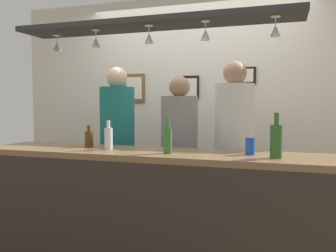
# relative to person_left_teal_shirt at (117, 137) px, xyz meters

# --- Properties ---
(back_wall) EXTENTS (4.40, 0.06, 2.60)m
(back_wall) POSITION_rel_person_left_teal_shirt_xyz_m (0.59, 0.79, 0.25)
(back_wall) COLOR silver
(back_wall) RESTS_ON ground_plane
(bar_counter) EXTENTS (2.70, 0.55, 1.03)m
(bar_counter) POSITION_rel_person_left_teal_shirt_xyz_m (0.59, -0.81, -0.36)
(bar_counter) COLOR brown
(bar_counter) RESTS_ON ground_plane
(overhead_glass_rack) EXTENTS (2.20, 0.36, 0.04)m
(overhead_glass_rack) POSITION_rel_person_left_teal_shirt_xyz_m (0.59, -0.61, 0.93)
(overhead_glass_rack) COLOR black
(hanging_wineglass_far_left) EXTENTS (0.07, 0.07, 0.13)m
(hanging_wineglass_far_left) POSITION_rel_person_left_teal_shirt_xyz_m (-0.29, -0.54, 0.82)
(hanging_wineglass_far_left) COLOR silver
(hanging_wineglass_far_left) RESTS_ON overhead_glass_rack
(hanging_wineglass_left) EXTENTS (0.07, 0.07, 0.13)m
(hanging_wineglass_left) POSITION_rel_person_left_teal_shirt_xyz_m (0.13, -0.63, 0.82)
(hanging_wineglass_left) COLOR silver
(hanging_wineglass_left) RESTS_ON overhead_glass_rack
(hanging_wineglass_center_left) EXTENTS (0.07, 0.07, 0.13)m
(hanging_wineglass_center_left) POSITION_rel_person_left_teal_shirt_xyz_m (0.59, -0.66, 0.82)
(hanging_wineglass_center_left) COLOR silver
(hanging_wineglass_center_left) RESTS_ON overhead_glass_rack
(hanging_wineglass_center) EXTENTS (0.07, 0.07, 0.13)m
(hanging_wineglass_center) POSITION_rel_person_left_teal_shirt_xyz_m (1.02, -0.67, 0.82)
(hanging_wineglass_center) COLOR silver
(hanging_wineglass_center) RESTS_ON overhead_glass_rack
(hanging_wineglass_center_right) EXTENTS (0.07, 0.07, 0.13)m
(hanging_wineglass_center_right) POSITION_rel_person_left_teal_shirt_xyz_m (1.49, -0.65, 0.82)
(hanging_wineglass_center_right) COLOR silver
(hanging_wineglass_center_right) RESTS_ON overhead_glass_rack
(person_left_teal_shirt) EXTENTS (0.34, 0.34, 1.74)m
(person_left_teal_shirt) POSITION_rel_person_left_teal_shirt_xyz_m (0.00, 0.00, 0.00)
(person_left_teal_shirt) COLOR #2D334C
(person_left_teal_shirt) RESTS_ON ground_plane
(person_middle_grey_shirt) EXTENTS (0.34, 0.34, 1.64)m
(person_middle_grey_shirt) POSITION_rel_person_left_teal_shirt_xyz_m (0.64, 0.00, -0.07)
(person_middle_grey_shirt) COLOR #2D334C
(person_middle_grey_shirt) RESTS_ON ground_plane
(person_right_white_patterned_shirt) EXTENTS (0.34, 0.34, 1.76)m
(person_right_white_patterned_shirt) POSITION_rel_person_left_teal_shirt_xyz_m (1.14, 0.00, 0.01)
(person_right_white_patterned_shirt) COLOR #2D334C
(person_right_white_patterned_shirt) RESTS_ON ground_plane
(bottle_beer_green_import) EXTENTS (0.06, 0.06, 0.26)m
(bottle_beer_green_import) POSITION_rel_person_left_teal_shirt_xyz_m (0.76, -0.73, 0.08)
(bottle_beer_green_import) COLOR #336B2D
(bottle_beer_green_import) RESTS_ON bar_counter
(bottle_champagne_green) EXTENTS (0.08, 0.08, 0.30)m
(bottle_champagne_green) POSITION_rel_person_left_teal_shirt_xyz_m (1.51, -0.72, 0.09)
(bottle_champagne_green) COLOR #2D5623
(bottle_champagne_green) RESTS_ON bar_counter
(bottle_beer_brown_stubby) EXTENTS (0.07, 0.07, 0.18)m
(bottle_beer_brown_stubby) POSITION_rel_person_left_teal_shirt_xyz_m (0.02, -0.58, 0.05)
(bottle_beer_brown_stubby) COLOR #512D14
(bottle_beer_brown_stubby) RESTS_ON bar_counter
(bottle_soda_clear) EXTENTS (0.06, 0.06, 0.23)m
(bottle_soda_clear) POSITION_rel_person_left_teal_shirt_xyz_m (0.26, -0.67, 0.07)
(bottle_soda_clear) COLOR silver
(bottle_soda_clear) RESTS_ON bar_counter
(drink_can) EXTENTS (0.07, 0.07, 0.12)m
(drink_can) POSITION_rel_person_left_teal_shirt_xyz_m (1.33, -0.61, 0.04)
(drink_can) COLOR #1E4CB2
(drink_can) RESTS_ON bar_counter
(picture_frame_crest) EXTENTS (0.18, 0.02, 0.26)m
(picture_frame_crest) POSITION_rel_person_left_teal_shirt_xyz_m (0.55, 0.75, 0.52)
(picture_frame_crest) COLOR black
(picture_frame_crest) RESTS_ON back_wall
(picture_frame_upper_small) EXTENTS (0.22, 0.02, 0.18)m
(picture_frame_upper_small) POSITION_rel_person_left_teal_shirt_xyz_m (1.15, 0.75, 0.63)
(picture_frame_upper_small) COLOR black
(picture_frame_upper_small) RESTS_ON back_wall
(picture_frame_lower_pair) EXTENTS (0.30, 0.02, 0.18)m
(picture_frame_lower_pair) POSITION_rel_person_left_teal_shirt_xyz_m (1.07, 0.75, 0.45)
(picture_frame_lower_pair) COLOR brown
(picture_frame_lower_pair) RESTS_ON back_wall
(picture_frame_caricature) EXTENTS (0.26, 0.02, 0.34)m
(picture_frame_caricature) POSITION_rel_person_left_teal_shirt_xyz_m (-0.14, 0.75, 0.52)
(picture_frame_caricature) COLOR brown
(picture_frame_caricature) RESTS_ON back_wall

